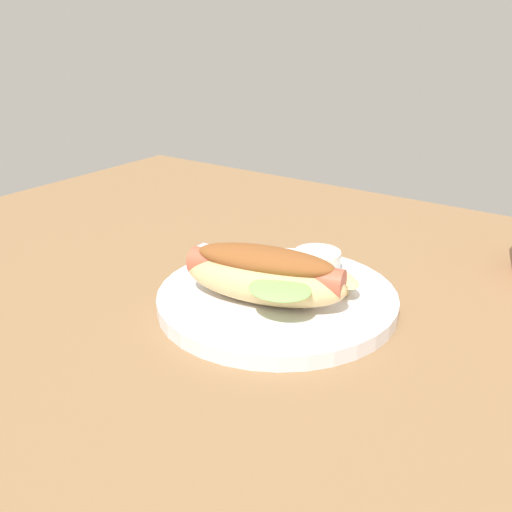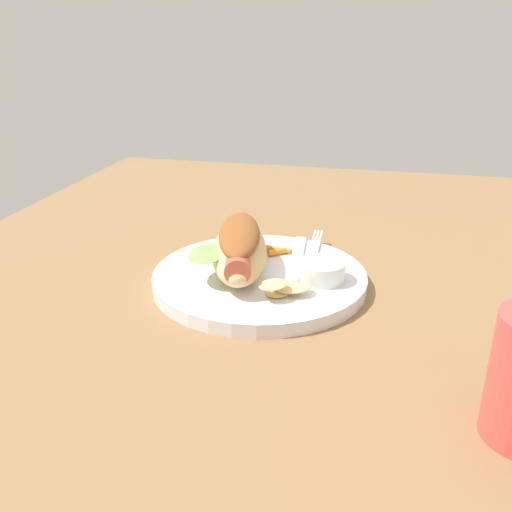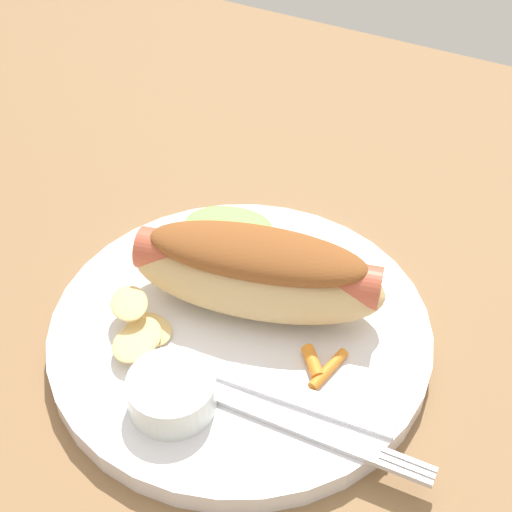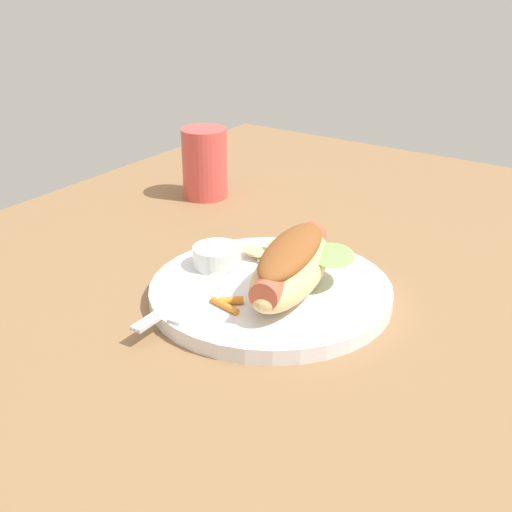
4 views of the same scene
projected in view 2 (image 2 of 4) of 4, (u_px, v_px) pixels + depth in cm
name	position (u px, v px, depth cm)	size (l,w,h in cm)	color
ground_plane	(260.00, 291.00, 66.31)	(120.00, 90.00, 1.80)	olive
plate	(257.00, 278.00, 65.71)	(25.12, 25.12, 1.60)	white
hot_dog	(238.00, 249.00, 64.22)	(17.87, 10.69, 5.72)	#DBB77A
sauce_ramekin	(322.00, 271.00, 62.86)	(5.25, 5.25, 2.26)	white
fork	(313.00, 255.00, 69.61)	(16.87, 1.79, 0.40)	silver
knife	(297.00, 258.00, 68.79)	(14.22, 1.40, 0.36)	silver
chips_pile	(284.00, 288.00, 59.49)	(5.56, 6.19, 2.06)	#E9C87F
carrot_garnish	(278.00, 251.00, 70.53)	(2.81, 3.55, 0.81)	orange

